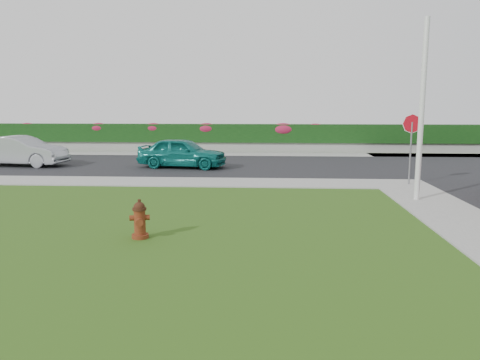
# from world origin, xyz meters

# --- Properties ---
(ground) EXTENTS (120.00, 120.00, 0.00)m
(ground) POSITION_xyz_m (0.00, 0.00, 0.00)
(ground) COLOR black
(ground) RESTS_ON ground
(street_far) EXTENTS (26.00, 8.00, 0.04)m
(street_far) POSITION_xyz_m (-5.00, 14.00, 0.02)
(street_far) COLOR black
(street_far) RESTS_ON ground
(sidewalk_far) EXTENTS (24.00, 2.00, 0.04)m
(sidewalk_far) POSITION_xyz_m (-6.00, 9.00, 0.02)
(sidewalk_far) COLOR gray
(sidewalk_far) RESTS_ON ground
(curb_corner) EXTENTS (2.00, 2.00, 0.04)m
(curb_corner) POSITION_xyz_m (7.00, 9.00, 0.02)
(curb_corner) COLOR gray
(curb_corner) RESTS_ON ground
(sidewalk_beyond) EXTENTS (34.00, 2.00, 0.04)m
(sidewalk_beyond) POSITION_xyz_m (-1.00, 19.00, 0.02)
(sidewalk_beyond) COLOR gray
(sidewalk_beyond) RESTS_ON ground
(retaining_wall) EXTENTS (34.00, 0.40, 0.60)m
(retaining_wall) POSITION_xyz_m (-1.00, 20.50, 0.30)
(retaining_wall) COLOR gray
(retaining_wall) RESTS_ON ground
(hedge) EXTENTS (32.00, 0.90, 1.10)m
(hedge) POSITION_xyz_m (-1.00, 20.60, 1.15)
(hedge) COLOR black
(hedge) RESTS_ON retaining_wall
(fire_hydrant) EXTENTS (0.45, 0.42, 0.86)m
(fire_hydrant) POSITION_xyz_m (-0.60, 1.64, 0.41)
(fire_hydrant) COLOR #4A1A0B
(fire_hydrant) RESTS_ON ground
(sedan_teal) EXTENTS (4.20, 2.22, 1.36)m
(sedan_teal) POSITION_xyz_m (-1.73, 12.90, 0.72)
(sedan_teal) COLOR #0D6860
(sedan_teal) RESTS_ON street_far
(sedan_silver) EXTENTS (4.36, 1.90, 1.39)m
(sedan_silver) POSITION_xyz_m (-9.37, 13.06, 0.74)
(sedan_silver) COLOR #9FA1A7
(sedan_silver) RESTS_ON street_far
(utility_pole) EXTENTS (0.16, 0.16, 5.37)m
(utility_pole) POSITION_xyz_m (6.68, 6.12, 2.69)
(utility_pole) COLOR silver
(utility_pole) RESTS_ON ground
(stop_sign) EXTENTS (0.70, 0.06, 2.56)m
(stop_sign) POSITION_xyz_m (7.26, 8.91, 1.91)
(stop_sign) COLOR slate
(stop_sign) RESTS_ON ground
(flower_clump_a) EXTENTS (1.09, 0.70, 0.54)m
(flower_clump_a) POSITION_xyz_m (-12.92, 20.50, 1.48)
(flower_clump_a) COLOR #BB203D
(flower_clump_a) RESTS_ON hedge
(flower_clump_b) EXTENTS (1.24, 0.80, 0.62)m
(flower_clump_b) POSITION_xyz_m (-8.36, 20.50, 1.45)
(flower_clump_b) COLOR #BB203D
(flower_clump_b) RESTS_ON hedge
(flower_clump_c) EXTENTS (1.23, 0.79, 0.62)m
(flower_clump_c) POSITION_xyz_m (-4.90, 20.50, 1.46)
(flower_clump_c) COLOR #BB203D
(flower_clump_c) RESTS_ON hedge
(flower_clump_d) EXTENTS (1.33, 0.85, 0.66)m
(flower_clump_d) POSITION_xyz_m (-1.61, 20.50, 1.44)
(flower_clump_d) COLOR #BB203D
(flower_clump_d) RESTS_ON hedge
(flower_clump_e) EXTENTS (1.49, 0.96, 0.75)m
(flower_clump_e) POSITION_xyz_m (3.08, 20.50, 1.40)
(flower_clump_e) COLOR #BB203D
(flower_clump_e) RESTS_ON hedge
(flower_clump_f) EXTENTS (1.05, 0.67, 0.52)m
(flower_clump_f) POSITION_xyz_m (5.01, 20.50, 1.49)
(flower_clump_f) COLOR #BB203D
(flower_clump_f) RESTS_ON hedge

